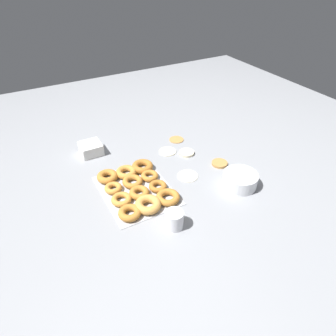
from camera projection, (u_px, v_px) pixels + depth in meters
The scene contains 10 objects.
ground_plane at pixel (176, 167), 1.58m from camera, with size 3.00×3.00×0.00m, color gray.
pancake_0 at pixel (187, 153), 1.67m from camera, with size 0.08×0.08×0.01m, color beige.
pancake_1 at pixel (220, 163), 1.59m from camera, with size 0.08×0.08×0.01m, color #B27F42.
pancake_2 at pixel (168, 151), 1.69m from camera, with size 0.10×0.10×0.01m, color beige.
pancake_3 at pixel (188, 176), 1.51m from camera, with size 0.10×0.10×0.01m, color silver.
pancake_4 at pixel (176, 139), 1.80m from camera, with size 0.09×0.09×0.01m, color #B27F42.
donut_tray at pixel (137, 188), 1.41m from camera, with size 0.39×0.31×0.04m.
batter_bowl at pixel (240, 180), 1.44m from camera, with size 0.17×0.17×0.07m.
container_stack at pixel (91, 149), 1.66m from camera, with size 0.12×0.11×0.06m.
paper_cup at pixel (174, 219), 1.22m from camera, with size 0.08×0.08×0.08m.
Camera 1 is at (1.09, -0.65, 0.93)m, focal length 32.00 mm.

